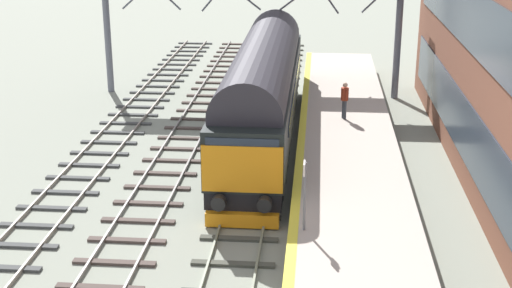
% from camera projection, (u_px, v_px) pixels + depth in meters
% --- Properties ---
extents(ground_plane, '(140.00, 140.00, 0.00)m').
position_uv_depth(ground_plane, '(247.00, 208.00, 25.30)').
color(ground_plane, gray).
rests_on(ground_plane, ground).
extents(track_main, '(2.50, 60.00, 0.15)m').
position_uv_depth(track_main, '(247.00, 207.00, 25.28)').
color(track_main, slate).
rests_on(track_main, ground).
extents(track_adjacent_west, '(2.50, 60.00, 0.15)m').
position_uv_depth(track_adjacent_west, '(148.00, 203.00, 25.58)').
color(track_adjacent_west, slate).
rests_on(track_adjacent_west, ground).
extents(track_adjacent_far_west, '(2.50, 60.00, 0.15)m').
position_uv_depth(track_adjacent_far_west, '(59.00, 200.00, 25.85)').
color(track_adjacent_far_west, gray).
rests_on(track_adjacent_far_west, ground).
extents(station_platform, '(4.00, 44.00, 1.01)m').
position_uv_depth(station_platform, '(351.00, 199.00, 24.84)').
color(station_platform, '#B4A89B').
rests_on(station_platform, ground).
extents(diesel_locomotive, '(2.74, 17.96, 4.68)m').
position_uv_depth(diesel_locomotive, '(263.00, 88.00, 31.36)').
color(diesel_locomotive, black).
rests_on(diesel_locomotive, ground).
extents(platform_number_sign, '(0.10, 0.44, 2.13)m').
position_uv_depth(platform_number_sign, '(305.00, 186.00, 20.90)').
color(platform_number_sign, slate).
rests_on(platform_number_sign, station_platform).
extents(waiting_passenger, '(0.43, 0.49, 1.64)m').
position_uv_depth(waiting_passenger, '(345.00, 97.00, 31.74)').
color(waiting_passenger, '#31363E').
rests_on(waiting_passenger, station_platform).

